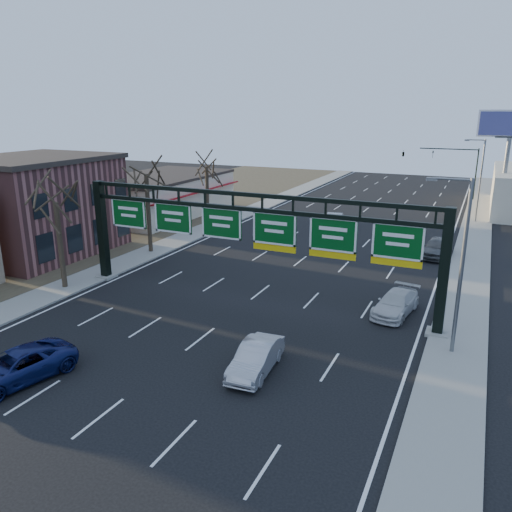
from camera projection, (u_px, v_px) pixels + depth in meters
The scene contains 20 objects.
ground at pixel (180, 355), 25.51m from camera, with size 160.00×160.00×0.00m, color black.
sidewalk_left at pixel (182, 239), 48.05m from camera, with size 3.00×120.00×0.12m, color gray.
sidewalk_right at pixel (468, 274), 37.77m from camera, with size 3.00×120.00×0.12m, color gray.
dirt_strip_left at pixel (85, 227), 52.96m from camera, with size 21.00×120.00×0.06m, color #473D2B.
lane_markings at pixel (308, 255), 42.93m from camera, with size 21.60×120.00×0.01m, color white.
sign_gantry at pixel (250, 233), 31.10m from camera, with size 24.60×1.20×7.20m.
brick_block at pixel (36, 205), 42.55m from camera, with size 10.40×12.40×8.30m.
cream_strip at pixel (161, 195), 58.73m from camera, with size 10.90×18.40×4.70m.
tree_gantry at pixel (54, 187), 32.99m from camera, with size 3.60×3.60×8.48m.
tree_mid at pixel (145, 162), 41.49m from camera, with size 3.60×3.60×9.24m.
tree_far at pixel (206, 156), 50.30m from camera, with size 3.60×3.60×8.86m.
streetlight_near at pixel (460, 258), 24.29m from camera, with size 2.15×0.22×9.00m.
streetlight_far at pixel (480, 176), 53.89m from camera, with size 2.15×0.22×9.00m.
billboard_right at pixel (510, 137), 56.08m from camera, with size 7.00×0.50×12.00m.
traffic_signal_mast at pixel (430, 158), 69.56m from camera, with size 10.16×0.54×7.00m.
car_blue_suv at pixel (17, 366), 22.86m from camera, with size 2.43×5.28×1.47m, color #131B53.
car_silver_sedan at pixel (256, 358), 23.68m from camera, with size 1.52×4.35×1.43m, color #A8A8AC.
car_white_wagon at pixel (396, 303), 30.44m from camera, with size 1.90×4.69×1.36m, color silver.
car_grey_far at pixel (437, 247), 42.20m from camera, with size 1.94×4.81×1.64m, color #474A4C.
car_silver_distant at pixel (334, 221), 52.31m from camera, with size 1.61×4.61×1.52m, color #B2B1B6.
Camera 1 is at (13.18, -19.29, 12.08)m, focal length 35.00 mm.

